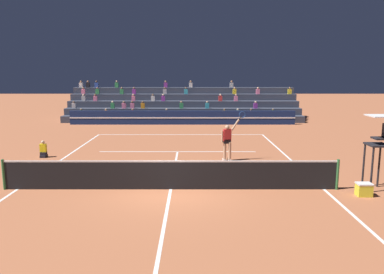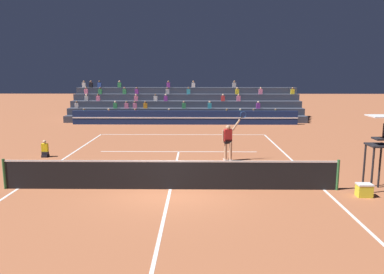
% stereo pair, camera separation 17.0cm
% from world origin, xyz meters
% --- Properties ---
extents(ground_plane, '(120.00, 120.00, 0.00)m').
position_xyz_m(ground_plane, '(0.00, 0.00, 0.00)').
color(ground_plane, '#AD603D').
extents(court_lines, '(11.10, 23.90, 0.01)m').
position_xyz_m(court_lines, '(0.00, 0.00, 0.00)').
color(court_lines, white).
rests_on(court_lines, ground).
extents(tennis_net, '(12.00, 0.10, 1.10)m').
position_xyz_m(tennis_net, '(0.00, 0.00, 0.54)').
color(tennis_net, '#2D6B38').
rests_on(tennis_net, ground).
extents(sponsor_banner_wall, '(18.00, 0.26, 1.10)m').
position_xyz_m(sponsor_banner_wall, '(0.00, 16.85, 0.55)').
color(sponsor_banner_wall, navy).
rests_on(sponsor_banner_wall, ground).
extents(bleacher_stand, '(20.16, 4.75, 3.38)m').
position_xyz_m(bleacher_stand, '(-0.02, 20.65, 1.02)').
color(bleacher_stand, '#383D4C').
rests_on(bleacher_stand, ground).
extents(umpire_chair, '(0.76, 0.84, 2.67)m').
position_xyz_m(umpire_chair, '(7.33, -0.00, 1.72)').
color(umpire_chair, black).
rests_on(umpire_chair, ground).
extents(ball_kid_courtside, '(0.30, 0.36, 0.84)m').
position_xyz_m(ball_kid_courtside, '(-6.55, 5.12, 0.33)').
color(ball_kid_courtside, black).
rests_on(ball_kid_courtside, ground).
extents(tennis_player, '(1.20, 0.36, 2.39)m').
position_xyz_m(tennis_player, '(2.44, 4.40, 0.98)').
color(tennis_player, tan).
rests_on(tennis_player, ground).
extents(tennis_ball, '(0.07, 0.07, 0.07)m').
position_xyz_m(tennis_ball, '(0.39, 1.03, 0.03)').
color(tennis_ball, '#C6DB33').
rests_on(tennis_ball, ground).
extents(equipment_cooler, '(0.50, 0.38, 0.45)m').
position_xyz_m(equipment_cooler, '(6.59, -0.71, 0.23)').
color(equipment_cooler, yellow).
rests_on(equipment_cooler, ground).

